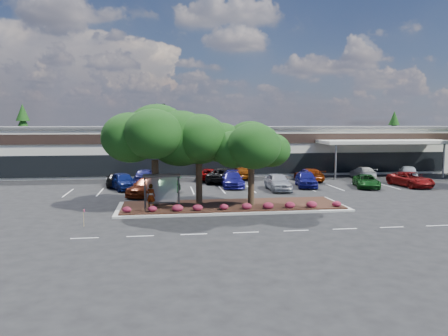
{
  "coord_description": "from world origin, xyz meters",
  "views": [
    {
      "loc": [
        -7.43,
        -29.83,
        6.67
      ],
      "look_at": [
        -1.82,
        9.66,
        2.6
      ],
      "focal_mm": 35.0,
      "sensor_mm": 36.0,
      "label": 1
    }
  ],
  "objects": [
    {
      "name": "car_1",
      "position": [
        -8.87,
        11.1,
        0.81
      ],
      "size": [
        4.33,
        6.0,
        1.61
      ],
      "primitive_type": "imported",
      "rotation": [
        0.0,
        0.0,
        -0.42
      ],
      "color": "maroon",
      "rests_on": "ground"
    },
    {
      "name": "lane_markings",
      "position": [
        -0.14,
        10.42,
        0.01
      ],
      "size": [
        33.12,
        20.06,
        0.01
      ],
      "color": "silver",
      "rests_on": "ground"
    },
    {
      "name": "car_4",
      "position": [
        4.0,
        12.25,
        0.86
      ],
      "size": [
        2.1,
        5.06,
        1.71
      ],
      "primitive_type": "imported",
      "rotation": [
        0.0,
        0.0,
        -0.02
      ],
      "color": "#A0A4AD",
      "rests_on": "ground"
    },
    {
      "name": "landscape_island",
      "position": [
        -2.0,
        4.0,
        0.12
      ],
      "size": [
        18.0,
        6.0,
        0.26
      ],
      "color": "#A9A8A3",
      "rests_on": "ground"
    },
    {
      "name": "car_3",
      "position": [
        -0.16,
        15.23,
        0.79
      ],
      "size": [
        2.58,
        5.61,
        1.59
      ],
      "primitive_type": "imported",
      "rotation": [
        0.0,
        0.0,
        -0.07
      ],
      "color": "navy",
      "rests_on": "ground"
    },
    {
      "name": "island_tree_west",
      "position": [
        -8.0,
        4.5,
        4.21
      ],
      "size": [
        7.2,
        7.2,
        7.89
      ],
      "primitive_type": null,
      "color": "#19320F",
      "rests_on": "landscape_island"
    },
    {
      "name": "car_2",
      "position": [
        -7.32,
        11.1,
        0.74
      ],
      "size": [
        3.76,
        5.5,
        1.48
      ],
      "primitive_type": "imported",
      "rotation": [
        0.0,
        0.0,
        -0.37
      ],
      "color": "#174720",
      "rests_on": "ground"
    },
    {
      "name": "bus_shelter",
      "position": [
        -7.5,
        2.95,
        2.31
      ],
      "size": [
        2.75,
        1.55,
        2.59
      ],
      "color": "black",
      "rests_on": "landscape_island"
    },
    {
      "name": "light_pole",
      "position": [
        -8.03,
        28.04,
        4.13
      ],
      "size": [
        1.39,
        0.84,
        9.36
      ],
      "rotation": [
        0.0,
        0.0,
        0.4
      ],
      "color": "#A9A8A3",
      "rests_on": "ground"
    },
    {
      "name": "car_12",
      "position": [
        -0.76,
        18.99,
        0.82
      ],
      "size": [
        4.45,
        6.44,
        1.63
      ],
      "primitive_type": "imported",
      "rotation": [
        0.0,
        0.0,
        2.82
      ],
      "color": "black",
      "rests_on": "ground"
    },
    {
      "name": "car_11",
      "position": [
        -2.03,
        20.85,
        0.7
      ],
      "size": [
        3.29,
        5.38,
        1.39
      ],
      "primitive_type": "imported",
      "rotation": [
        0.0,
        0.0,
        2.94
      ],
      "color": "#7A0102",
      "rests_on": "ground"
    },
    {
      "name": "island_tree_east",
      "position": [
        -0.5,
        3.7,
        3.51
      ],
      "size": [
        5.8,
        5.8,
        6.5
      ],
      "primitive_type": null,
      "color": "#19320F",
      "rests_on": "landscape_island"
    },
    {
      "name": "car_9",
      "position": [
        -12.41,
        17.75,
        0.71
      ],
      "size": [
        2.43,
        5.03,
        1.41
      ],
      "primitive_type": "imported",
      "rotation": [
        0.0,
        0.0,
        3.24
      ],
      "color": "black",
      "rests_on": "ground"
    },
    {
      "name": "conifer_north_east",
      "position": [
        34.0,
        44.0,
        4.5
      ],
      "size": [
        3.96,
        3.96,
        9.0
      ],
      "primitive_type": "cone",
      "color": "#19320F",
      "rests_on": "ground"
    },
    {
      "name": "car_7",
      "position": [
        13.64,
        12.75,
        0.68
      ],
      "size": [
        3.51,
        5.31,
        1.36
      ],
      "primitive_type": "imported",
      "rotation": [
        0.0,
        0.0,
        -0.28
      ],
      "color": "#124415",
      "rests_on": "ground"
    },
    {
      "name": "car_0",
      "position": [
        -11.41,
        14.99,
        0.86
      ],
      "size": [
        3.68,
        5.42,
        1.71
      ],
      "primitive_type": "imported",
      "rotation": [
        0.0,
        0.0,
        0.36
      ],
      "color": "navy",
      "rests_on": "ground"
    },
    {
      "name": "shrub_row",
      "position": [
        -2.0,
        1.9,
        0.51
      ],
      "size": [
        17.0,
        0.8,
        0.5
      ],
      "primitive_type": null,
      "color": "maroon",
      "rests_on": "landscape_island"
    },
    {
      "name": "ground",
      "position": [
        0.0,
        0.0,
        0.0
      ],
      "size": [
        160.0,
        160.0,
        0.0
      ],
      "primitive_type": "plane",
      "color": "black",
      "rests_on": "ground"
    },
    {
      "name": "island_tree_mid",
      "position": [
        -4.5,
        5.2,
        3.92
      ],
      "size": [
        6.6,
        6.6,
        7.32
      ],
      "primitive_type": null,
      "color": "#19320F",
      "rests_on": "landscape_island"
    },
    {
      "name": "person_waiting",
      "position": [
        -8.33,
        3.23,
        1.2
      ],
      "size": [
        0.79,
        0.63,
        1.88
      ],
      "primitive_type": "imported",
      "rotation": [
        0.0,
        0.0,
        2.84
      ],
      "color": "#594C47",
      "rests_on": "landscape_island"
    },
    {
      "name": "retail_store",
      "position": [
        0.06,
        33.91,
        3.15
      ],
      "size": [
        80.4,
        25.2,
        6.25
      ],
      "color": "beige",
      "rests_on": "ground"
    },
    {
      "name": "car_14",
      "position": [
        9.26,
        18.6,
        0.78
      ],
      "size": [
        1.97,
        4.64,
        1.57
      ],
      "primitive_type": "imported",
      "rotation": [
        0.0,
        0.0,
        3.17
      ],
      "color": "navy",
      "rests_on": "ground"
    },
    {
      "name": "car_15",
      "position": [
        9.42,
        18.62,
        0.75
      ],
      "size": [
        2.55,
        5.31,
        1.49
      ],
      "primitive_type": "imported",
      "rotation": [
        0.0,
        0.0,
        3.23
      ],
      "color": "#672004",
      "rests_on": "ground"
    },
    {
      "name": "conifer_north_west",
      "position": [
        -30.0,
        46.0,
        5.0
      ],
      "size": [
        4.4,
        4.4,
        10.0
      ],
      "primitive_type": "cone",
      "color": "#19320F",
      "rests_on": "ground"
    },
    {
      "name": "car_16",
      "position": [
        16.97,
        20.45,
        0.69
      ],
      "size": [
        2.26,
        4.91,
        1.39
      ],
      "primitive_type": "imported",
      "rotation": [
        0.0,
        0.0,
        3.08
      ],
      "color": "silver",
      "rests_on": "ground"
    },
    {
      "name": "car_5",
      "position": [
        7.56,
        14.13,
        0.85
      ],
      "size": [
        2.93,
        5.28,
        1.7
      ],
      "primitive_type": "imported",
      "rotation": [
        0.0,
        0.0,
        -0.19
      ],
      "color": "navy",
      "rests_on": "ground"
    },
    {
      "name": "car_8",
      "position": [
        18.64,
        12.83,
        0.76
      ],
      "size": [
        3.18,
        5.77,
        1.53
      ],
      "primitive_type": "imported",
      "rotation": [
        0.0,
        0.0,
        0.12
      ],
      "color": "maroon",
      "rests_on": "ground"
    },
    {
      "name": "car_10",
      "position": [
        -9.42,
        19.29,
        0.86
      ],
      "size": [
        2.44,
        5.18,
        1.71
      ],
      "primitive_type": "imported",
      "rotation": [
        0.0,
        0.0,
        3.06
      ],
      "color": "navy",
      "rests_on": "ground"
    },
    {
      "name": "car_13",
      "position": [
        1.99,
        21.8,
        0.8
      ],
      "size": [
        2.03,
        4.75,
        1.6
      ],
      "primitive_type": "imported",
      "rotation": [
        0.0,
        0.0,
        3.11
      ],
      "color": "#7F3809",
      "rests_on": "ground"
    },
    {
      "name": "car_17",
      "position": [
        22.26,
        19.39,
        0.81
      ],
      "size": [
        3.74,
        5.15,
        1.63
      ],
      "primitive_type": "imported",
      "rotation": [
        0.0,
        0.0,
        2.71
      ],
      "color": "silver",
      "rests_on": "ground"
    },
    {
      "name": "survey_stake",
      "position": [
        -12.53,
        -1.0,
        0.73
      ],
      "size": [
        0.08,
        0.14,
        1.15
      ],
      "color": "tan",
      "rests_on": "ground"
    }
  ]
}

